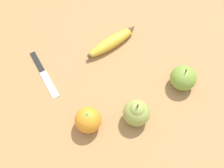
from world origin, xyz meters
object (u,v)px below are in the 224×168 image
at_px(orange, 88,120).
at_px(paring_knife, 43,72).
at_px(banana, 112,42).
at_px(pear, 137,112).
at_px(apple, 183,78).

relative_size(orange, paring_knife, 0.40).
xyz_separation_m(banana, orange, (-0.17, -0.23, 0.02)).
xyz_separation_m(orange, paring_knife, (-0.07, 0.22, -0.03)).
height_order(pear, paring_knife, pear).
distance_m(banana, paring_knife, 0.25).
bearing_deg(pear, banana, 81.75).
bearing_deg(apple, paring_knife, 151.77).
bearing_deg(banana, pear, -112.38).
height_order(banana, pear, pear).
xyz_separation_m(banana, pear, (-0.04, -0.27, 0.02)).
relative_size(pear, paring_knife, 0.51).
bearing_deg(pear, paring_knife, 128.67).
height_order(orange, paring_knife, orange).
bearing_deg(paring_knife, orange, 101.06).
distance_m(orange, pear, 0.14).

